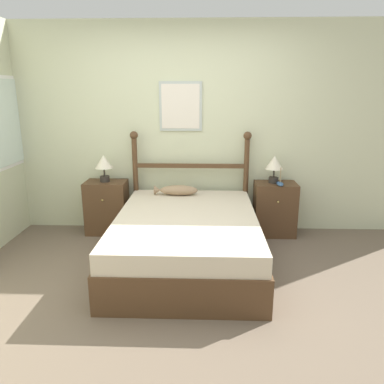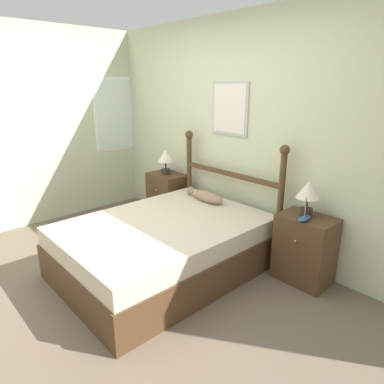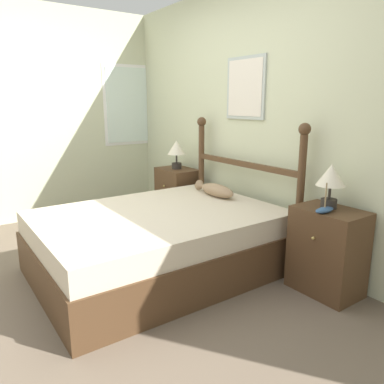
% 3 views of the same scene
% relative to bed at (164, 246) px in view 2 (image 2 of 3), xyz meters
% --- Properties ---
extents(ground_plane, '(16.00, 16.00, 0.00)m').
position_rel_bed_xyz_m(ground_plane, '(-0.05, -0.63, -0.26)').
color(ground_plane, brown).
extents(wall_back, '(6.40, 0.08, 2.55)m').
position_rel_bed_xyz_m(wall_back, '(-0.06, 1.10, 1.01)').
color(wall_back, beige).
rests_on(wall_back, ground_plane).
extents(wall_left, '(0.08, 6.40, 2.55)m').
position_rel_bed_xyz_m(wall_left, '(-2.18, -0.60, 1.01)').
color(wall_left, beige).
rests_on(wall_left, ground_plane).
extents(bed, '(1.44, 1.98, 0.53)m').
position_rel_bed_xyz_m(bed, '(0.00, 0.00, 0.00)').
color(bed, '#4C331E').
rests_on(bed, ground_plane).
extents(headboard, '(1.48, 0.10, 1.27)m').
position_rel_bed_xyz_m(headboard, '(0.00, 0.96, 0.47)').
color(headboard, '#4C331E').
rests_on(headboard, ground_plane).
extents(nightstand_left, '(0.50, 0.37, 0.66)m').
position_rel_bed_xyz_m(nightstand_left, '(-1.05, 0.87, 0.07)').
color(nightstand_left, '#4C331E').
rests_on(nightstand_left, ground_plane).
extents(nightstand_right, '(0.50, 0.37, 0.66)m').
position_rel_bed_xyz_m(nightstand_right, '(1.05, 0.87, 0.07)').
color(nightstand_right, '#4C331E').
rests_on(nightstand_right, ground_plane).
extents(table_lamp_left, '(0.21, 0.21, 0.33)m').
position_rel_bed_xyz_m(table_lamp_left, '(-1.05, 0.86, 0.62)').
color(table_lamp_left, '#2D2823').
rests_on(table_lamp_left, nightstand_left).
extents(table_lamp_right, '(0.21, 0.21, 0.33)m').
position_rel_bed_xyz_m(table_lamp_right, '(1.01, 0.88, 0.62)').
color(table_lamp_right, '#2D2823').
rests_on(table_lamp_right, nightstand_right).
extents(model_boat, '(0.08, 0.18, 0.22)m').
position_rel_bed_xyz_m(model_boat, '(1.07, 0.76, 0.42)').
color(model_boat, '#335684').
rests_on(model_boat, nightstand_right).
extents(fish_pillow, '(0.52, 0.16, 0.12)m').
position_rel_bed_xyz_m(fish_pillow, '(-0.15, 0.74, 0.33)').
color(fish_pillow, '#997A5B').
rests_on(fish_pillow, bed).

